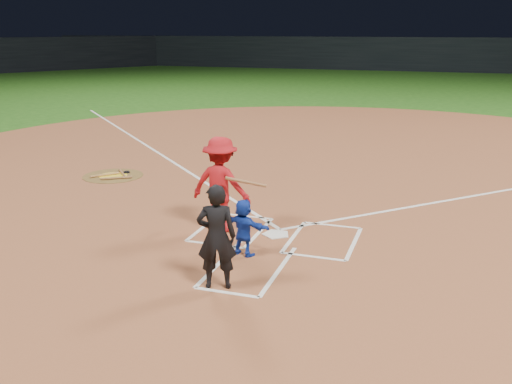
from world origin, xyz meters
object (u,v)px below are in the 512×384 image
(batter_at_plate, at_px, (221,185))
(catcher, at_px, (244,227))
(umpire, at_px, (217,237))
(home_plate, at_px, (276,234))
(on_deck_circle, at_px, (113,176))

(batter_at_plate, bearing_deg, catcher, -50.95)
(umpire, distance_m, batter_at_plate, 2.68)
(home_plate, height_order, catcher, catcher)
(batter_at_plate, bearing_deg, on_deck_circle, 144.89)
(on_deck_circle, distance_m, umpire, 8.04)
(umpire, bearing_deg, batter_at_plate, -88.17)
(home_plate, xyz_separation_m, catcher, (-0.27, -1.21, 0.53))
(catcher, height_order, batter_at_plate, batter_at_plate)
(home_plate, height_order, on_deck_circle, home_plate)
(umpire, xyz_separation_m, batter_at_plate, (-0.93, 2.51, 0.12))
(on_deck_circle, relative_size, umpire, 0.98)
(home_plate, bearing_deg, umpire, 85.27)
(home_plate, distance_m, catcher, 1.35)
(on_deck_circle, bearing_deg, home_plate, -28.41)
(catcher, xyz_separation_m, batter_at_plate, (-0.88, 1.09, 0.45))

